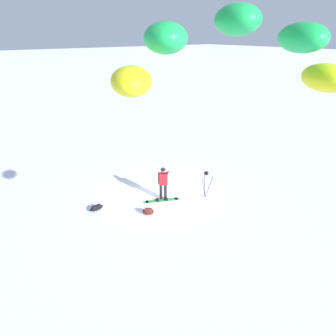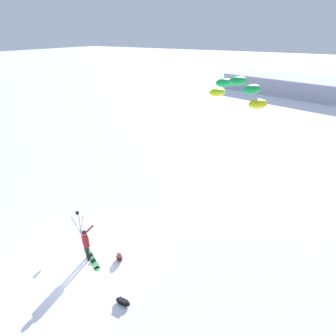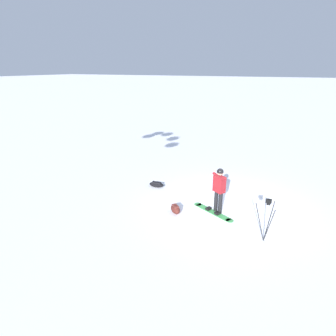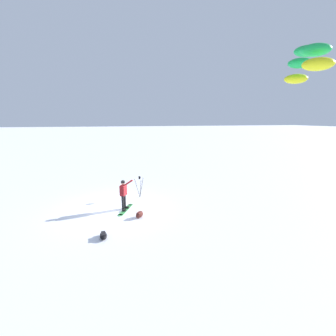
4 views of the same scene
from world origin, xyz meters
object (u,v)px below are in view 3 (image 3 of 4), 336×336
at_px(gear_bag_large, 175,209).
at_px(gear_bag_small, 156,184).
at_px(snowboard, 213,212).
at_px(snowboarder, 219,186).
at_px(camera_tripod, 267,212).

distance_m(gear_bag_large, gear_bag_small, 2.44).
relative_size(gear_bag_large, gear_bag_small, 0.85).
relative_size(snowboard, gear_bag_large, 2.90).
relative_size(snowboarder, camera_tripod, 1.23).
relative_size(snowboarder, snowboard, 1.03).
xyz_separation_m(snowboard, camera_tripod, (-1.04, -1.91, 0.97)).
distance_m(snowboarder, gear_bag_large, 1.76).
bearing_deg(gear_bag_large, snowboarder, -62.58).
xyz_separation_m(snowboarder, gear_bag_small, (1.06, 3.05, -0.91)).
xyz_separation_m(snowboarder, snowboard, (-0.07, 0.14, -1.01)).
height_order(gear_bag_large, gear_bag_small, gear_bag_large).
bearing_deg(snowboard, gear_bag_small, 68.81).
bearing_deg(snowboard, gear_bag_large, 117.52).
distance_m(snowboard, camera_tripod, 2.38).
height_order(snowboard, camera_tripod, camera_tripod).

